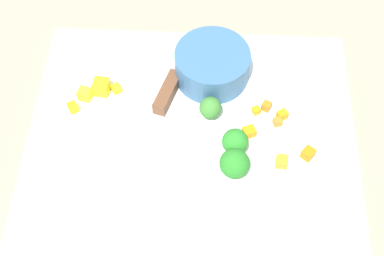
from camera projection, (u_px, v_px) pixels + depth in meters
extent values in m
plane|color=gray|center=(192.00, 137.00, 0.76)|extent=(4.00, 4.00, 0.00)
cube|color=white|center=(192.00, 134.00, 0.76)|extent=(0.45, 0.37, 0.01)
cylinder|color=#345C84|center=(212.00, 65.00, 0.79)|extent=(0.11, 0.11, 0.05)
cube|color=silver|center=(113.00, 208.00, 0.69)|extent=(0.07, 0.15, 0.00)
cube|color=brown|center=(168.00, 92.00, 0.78)|extent=(0.04, 0.07, 0.02)
cube|color=orange|center=(266.00, 106.00, 0.77)|extent=(0.02, 0.02, 0.01)
cube|color=orange|center=(282.00, 115.00, 0.76)|extent=(0.02, 0.02, 0.01)
cube|color=orange|center=(308.00, 154.00, 0.72)|extent=(0.02, 0.02, 0.01)
cube|color=orange|center=(256.00, 111.00, 0.76)|extent=(0.01, 0.01, 0.01)
cube|color=orange|center=(277.00, 122.00, 0.75)|extent=(0.01, 0.01, 0.01)
cube|color=orange|center=(249.00, 134.00, 0.74)|extent=(0.02, 0.02, 0.01)
cube|color=orange|center=(282.00, 162.00, 0.72)|extent=(0.02, 0.02, 0.01)
cube|color=yellow|center=(101.00, 87.00, 0.78)|extent=(0.02, 0.03, 0.02)
cube|color=yellow|center=(85.00, 94.00, 0.78)|extent=(0.02, 0.02, 0.02)
cube|color=yellow|center=(73.00, 107.00, 0.77)|extent=(0.02, 0.02, 0.01)
cube|color=yellow|center=(116.00, 89.00, 0.79)|extent=(0.02, 0.02, 0.01)
cylinder|color=#96B15B|center=(234.00, 148.00, 0.73)|extent=(0.01, 0.01, 0.01)
sphere|color=#277C25|center=(235.00, 142.00, 0.72)|extent=(0.04, 0.04, 0.04)
cylinder|color=#85B762|center=(234.00, 169.00, 0.71)|extent=(0.01, 0.01, 0.01)
sphere|color=#257623|center=(235.00, 163.00, 0.70)|extent=(0.04, 0.04, 0.04)
cylinder|color=#86C063|center=(210.00, 113.00, 0.76)|extent=(0.01, 0.01, 0.01)
sphere|color=#38752D|center=(210.00, 108.00, 0.75)|extent=(0.03, 0.03, 0.03)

